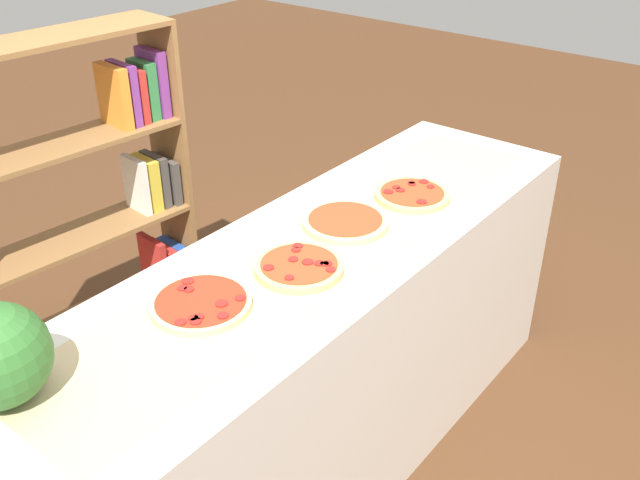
% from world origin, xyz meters
% --- Properties ---
extents(ground_plane, '(12.00, 12.00, 0.00)m').
position_xyz_m(ground_plane, '(0.00, 0.00, 0.00)').
color(ground_plane, '#4C2D19').
extents(counter, '(2.30, 0.64, 0.92)m').
position_xyz_m(counter, '(0.00, 0.00, 0.46)').
color(counter, beige).
rests_on(counter, ground_plane).
extents(parchment_paper, '(2.08, 0.41, 0.00)m').
position_xyz_m(parchment_paper, '(0.00, 0.00, 0.92)').
color(parchment_paper, tan).
rests_on(parchment_paper, counter).
extents(pizza_pepperoni_0, '(0.28, 0.28, 0.03)m').
position_xyz_m(pizza_pepperoni_0, '(-0.46, 0.05, 0.93)').
color(pizza_pepperoni_0, '#E5C17F').
rests_on(pizza_pepperoni_0, parchment_paper).
extents(pizza_pepperoni_1, '(0.27, 0.27, 0.03)m').
position_xyz_m(pizza_pepperoni_1, '(-0.15, -0.04, 0.93)').
color(pizza_pepperoni_1, '#DBB26B').
rests_on(pizza_pepperoni_1, parchment_paper).
extents(pizza_plain_2, '(0.29, 0.29, 0.02)m').
position_xyz_m(pizza_plain_2, '(0.15, 0.02, 0.93)').
color(pizza_plain_2, '#E5C17F').
rests_on(pizza_plain_2, parchment_paper).
extents(pizza_pepperoni_3, '(0.27, 0.27, 0.03)m').
position_xyz_m(pizza_pepperoni_3, '(0.46, -0.05, 0.93)').
color(pizza_pepperoni_3, '#DBB26B').
rests_on(pizza_pepperoni_3, parchment_paper).
extents(bookshelf, '(0.95, 0.31, 1.48)m').
position_xyz_m(bookshelf, '(-0.16, 0.93, 0.73)').
color(bookshelf, brown).
rests_on(bookshelf, ground_plane).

